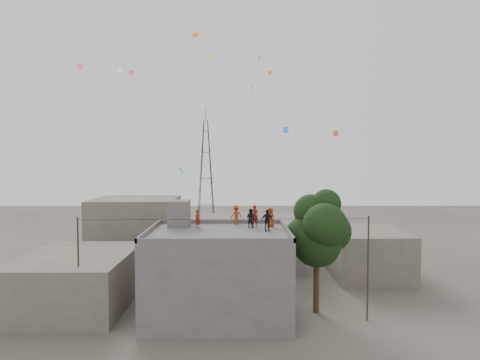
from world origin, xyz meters
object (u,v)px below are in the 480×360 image
Objects in this scene: transmission_tower at (206,173)px; person_red_adult at (255,215)px; stair_head_box at (179,213)px; person_dark_adult at (267,220)px; tree at (319,230)px.

person_red_adult is at bearing -79.80° from transmission_tower.
person_dark_adult is (6.72, -2.31, -0.21)m from stair_head_box.
tree reaches higher than person_dark_adult.
tree is at bearing -73.91° from transmission_tower.
person_red_adult reaches higher than person_dark_adult.
tree reaches higher than person_red_adult.
transmission_tower is 12.13× the size of person_red_adult.
tree is 3.94m from person_dark_adult.
transmission_tower reaches higher than stair_head_box.
person_dark_adult is (0.79, -2.31, -0.04)m from person_red_adult.
person_red_adult is at bearing 98.59° from person_dark_adult.
transmission_tower reaches higher than person_red_adult.
person_dark_adult is at bearing -175.49° from tree.
tree is (10.57, -2.00, -1.00)m from stair_head_box.
stair_head_box reaches higher than person_dark_adult.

